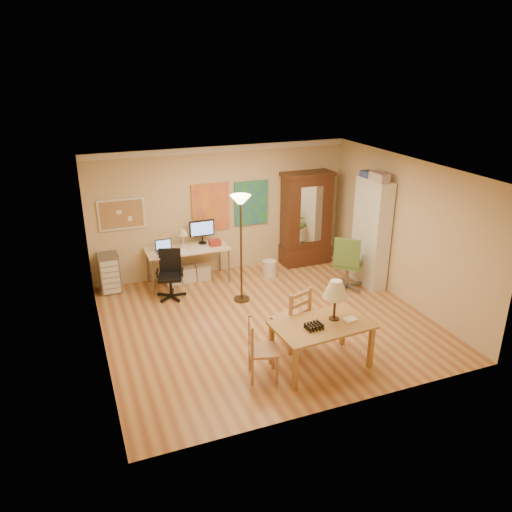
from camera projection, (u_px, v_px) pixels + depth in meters
name	position (u px, v px, depth m)	size (l,w,h in m)	color
floor	(267.00, 321.00, 8.80)	(5.50, 5.50, 0.00)	#9C5D37
crown_molding	(221.00, 149.00, 9.96)	(5.50, 0.08, 0.12)	white
corkboard	(122.00, 214.00, 9.69)	(0.90, 0.04, 0.62)	tan
art_panel_left	(211.00, 207.00, 10.32)	(0.80, 0.04, 1.00)	gold
art_panel_right	(251.00, 203.00, 10.62)	(0.75, 0.04, 0.95)	#26659B
dining_table	(327.00, 314.00, 7.27)	(1.47, 0.95, 1.33)	olive
ladder_chair_back	(292.00, 319.00, 7.86)	(0.61, 0.59, 1.04)	#9E7648
ladder_chair_left	(261.00, 351.00, 7.11)	(0.50, 0.52, 0.92)	#9E7648
torchiere_lamp	(241.00, 217.00, 8.97)	(0.37, 0.37, 2.06)	#3A2B17
computer_desk	(189.00, 261.00, 10.21)	(1.65, 0.72, 1.25)	beige
office_chair_black	(171.00, 285.00, 9.60)	(0.58, 0.58, 0.95)	black
office_chair_green	(347.00, 275.00, 9.94)	(0.72, 0.72, 1.12)	slate
drawer_cart	(109.00, 273.00, 9.81)	(0.39, 0.46, 0.77)	slate
armoire	(306.00, 224.00, 11.03)	(1.12, 0.53, 2.06)	#3C1F10
bookshelf	(371.00, 233.00, 9.91)	(0.33, 0.87, 2.17)	white
wastebin	(269.00, 269.00, 10.55)	(0.28, 0.28, 0.35)	silver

